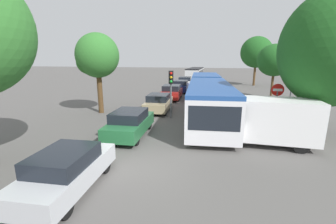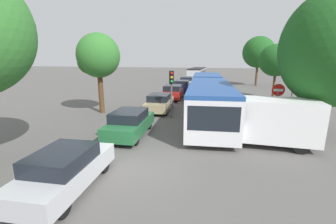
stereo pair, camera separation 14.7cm
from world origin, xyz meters
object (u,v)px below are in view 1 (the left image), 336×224
at_px(no_entry_sign, 276,100).
at_px(tree_right_mid, 275,60).
at_px(queued_car_navy, 181,86).
at_px(queued_car_white, 185,82).
at_px(city_bus_rear, 195,73).
at_px(queued_car_red, 172,92).
at_px(queued_car_tan, 159,103).
at_px(queued_car_green, 130,123).
at_px(traffic_light, 171,84).
at_px(tree_left_mid, 96,57).
at_px(direction_sign_post, 292,82).
at_px(white_van, 266,120).
at_px(tree_right_near, 334,52).
at_px(articulated_bus, 207,92).
at_px(tree_right_far, 257,53).
at_px(queued_car_silver, 67,170).

xyz_separation_m(no_entry_sign, tree_right_mid, (2.16, 11.63, 2.17)).
xyz_separation_m(queued_car_navy, queued_car_white, (-0.27, 5.61, 0.01)).
xyz_separation_m(city_bus_rear, queued_car_red, (-0.00, -22.80, -0.61)).
height_order(city_bus_rear, queued_car_tan, city_bus_rear).
xyz_separation_m(queued_car_green, traffic_light, (1.42, 4.20, 1.76)).
bearing_deg(tree_left_mid, no_entry_sign, -8.66).
bearing_deg(direction_sign_post, tree_right_mid, -101.26).
height_order(direction_sign_post, tree_left_mid, tree_left_mid).
height_order(white_van, tree_right_near, tree_right_near).
relative_size(articulated_bus, queued_car_white, 3.94).
distance_m(queued_car_green, no_entry_sign, 8.54).
bearing_deg(tree_right_far, queued_car_navy, -136.38).
relative_size(queued_car_silver, tree_left_mid, 0.67).
distance_m(queued_car_red, tree_right_near, 14.87).
bearing_deg(articulated_bus, queued_car_red, -143.95).
distance_m(queued_car_silver, tree_left_mid, 11.62).
xyz_separation_m(queued_car_navy, no_entry_sign, (8.13, -14.48, 1.11)).
distance_m(traffic_light, direction_sign_post, 8.81).
height_order(queued_car_green, tree_right_far, tree_right_far).
xyz_separation_m(queued_car_silver, queued_car_green, (-0.05, 5.47, 0.03)).
bearing_deg(city_bus_rear, tree_right_mid, -152.62).
xyz_separation_m(queued_car_tan, tree_left_mid, (-4.44, -1.53, 3.61)).
distance_m(no_entry_sign, tree_right_mid, 12.03).
bearing_deg(queued_car_green, queued_car_navy, -3.41).
distance_m(queued_car_red, tree_right_mid, 11.11).
height_order(queued_car_navy, traffic_light, traffic_light).
bearing_deg(no_entry_sign, city_bus_rear, -165.68).
height_order(queued_car_green, queued_car_navy, queued_car_navy).
bearing_deg(queued_car_navy, queued_car_red, 175.93).
height_order(articulated_bus, white_van, articulated_bus).
bearing_deg(articulated_bus, queued_car_green, -32.42).
relative_size(articulated_bus, tree_right_near, 2.35).
relative_size(queued_car_white, tree_left_mid, 0.74).
distance_m(direction_sign_post, tree_left_mid, 14.59).
height_order(no_entry_sign, direction_sign_post, direction_sign_post).
height_order(queued_car_red, no_entry_sign, no_entry_sign).
relative_size(queued_car_green, queued_car_white, 0.94).
bearing_deg(no_entry_sign, tree_right_near, 67.98).
relative_size(queued_car_red, direction_sign_post, 1.24).
distance_m(articulated_bus, queued_car_tan, 4.07).
xyz_separation_m(queued_car_silver, tree_right_near, (10.14, 7.31, 3.84)).
distance_m(white_van, tree_left_mid, 12.69).
bearing_deg(traffic_light, articulated_bus, 126.81).
height_order(city_bus_rear, tree_right_near, tree_right_near).
bearing_deg(articulated_bus, no_entry_sign, 36.90).
bearing_deg(queued_car_green, direction_sign_post, -59.67).
distance_m(queued_car_navy, white_van, 18.31).
bearing_deg(tree_left_mid, queued_car_green, -46.00).
height_order(city_bus_rear, queued_car_red, city_bus_rear).
height_order(tree_right_near, tree_right_far, tree_right_near).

